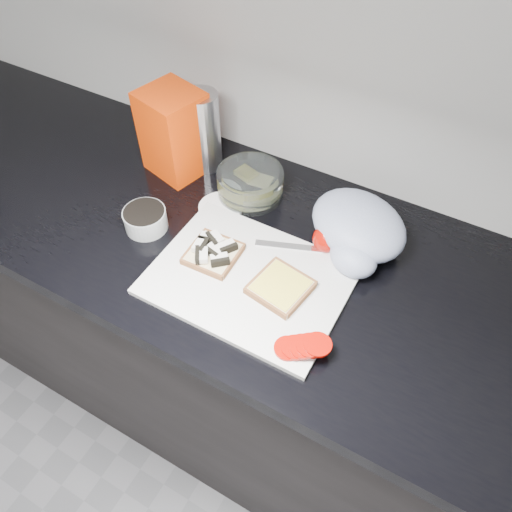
% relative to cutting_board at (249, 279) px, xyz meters
% --- Properties ---
extents(base_cabinet, '(3.50, 0.60, 0.86)m').
position_rel_cutting_board_xyz_m(base_cabinet, '(-0.08, 0.10, -0.48)').
color(base_cabinet, black).
rests_on(base_cabinet, ground).
extents(countertop, '(3.50, 0.64, 0.04)m').
position_rel_cutting_board_xyz_m(countertop, '(-0.08, 0.10, -0.03)').
color(countertop, black).
rests_on(countertop, base_cabinet).
extents(cutting_board, '(0.40, 0.30, 0.01)m').
position_rel_cutting_board_xyz_m(cutting_board, '(0.00, 0.00, 0.00)').
color(cutting_board, silver).
rests_on(cutting_board, countertop).
extents(bread_left, '(0.11, 0.11, 0.03)m').
position_rel_cutting_board_xyz_m(bread_left, '(-0.10, 0.01, 0.02)').
color(bread_left, beige).
rests_on(bread_left, cutting_board).
extents(bread_right, '(0.13, 0.13, 0.02)m').
position_rel_cutting_board_xyz_m(bread_right, '(0.07, 0.00, 0.01)').
color(bread_right, beige).
rests_on(bread_right, cutting_board).
extents(tomato_slices, '(0.11, 0.09, 0.02)m').
position_rel_cutting_board_xyz_m(tomato_slices, '(0.17, -0.10, 0.02)').
color(tomato_slices, '#A50C03').
rests_on(tomato_slices, cutting_board).
extents(knife, '(0.21, 0.09, 0.01)m').
position_rel_cutting_board_xyz_m(knife, '(0.09, 0.14, 0.01)').
color(knife, silver).
rests_on(knife, cutting_board).
extents(seed_tub, '(0.10, 0.10, 0.05)m').
position_rel_cutting_board_xyz_m(seed_tub, '(-0.28, 0.02, 0.02)').
color(seed_tub, '#ABB1B1').
rests_on(seed_tub, countertop).
extents(tub_lid, '(0.12, 0.12, 0.01)m').
position_rel_cutting_board_xyz_m(tub_lid, '(-0.17, 0.16, -0.00)').
color(tub_lid, white).
rests_on(tub_lid, countertop).
extents(glass_bowl, '(0.16, 0.16, 0.07)m').
position_rel_cutting_board_xyz_m(glass_bowl, '(-0.13, 0.24, 0.03)').
color(glass_bowl, silver).
rests_on(glass_bowl, countertop).
extents(bread_bag, '(0.16, 0.16, 0.21)m').
position_rel_cutting_board_xyz_m(bread_bag, '(-0.34, 0.23, 0.10)').
color(bread_bag, '#FE3B04').
rests_on(bread_bag, countertop).
extents(steel_canister, '(0.08, 0.08, 0.20)m').
position_rel_cutting_board_xyz_m(steel_canister, '(-0.29, 0.28, 0.10)').
color(steel_canister, '#A9A9AE').
rests_on(steel_canister, countertop).
extents(grocery_bag, '(0.28, 0.27, 0.10)m').
position_rel_cutting_board_xyz_m(grocery_bag, '(0.15, 0.21, 0.04)').
color(grocery_bag, '#ACB5D4').
rests_on(grocery_bag, countertop).
extents(whole_tomatoes, '(0.13, 0.07, 0.06)m').
position_rel_cutting_board_xyz_m(whole_tomatoes, '(0.13, 0.17, 0.03)').
color(whole_tomatoes, '#A50C03').
rests_on(whole_tomatoes, countertop).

